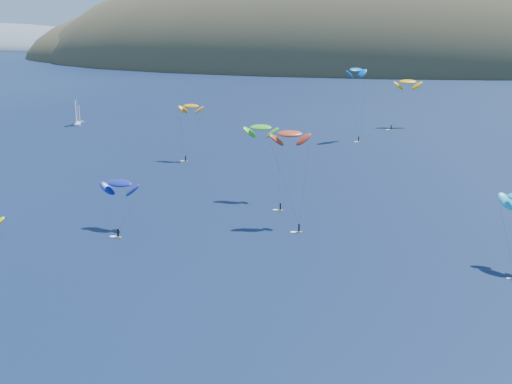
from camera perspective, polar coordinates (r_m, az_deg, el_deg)
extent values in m
ellipsoid|color=#3D3526|center=(622.04, 9.95, 9.05)|extent=(600.00, 300.00, 210.00)
ellipsoid|color=#3D3526|center=(670.44, -4.04, 10.09)|extent=(340.00, 240.00, 120.00)
ellipsoid|color=slate|center=(859.14, -15.24, 10.93)|extent=(240.00, 180.00, 44.00)
cube|color=white|center=(294.08, -14.07, 5.31)|extent=(4.43, 7.88, 0.92)
cylinder|color=white|center=(293.76, -14.10, 6.35)|extent=(0.14, 0.14, 10.69)
cube|color=gold|center=(218.76, -5.65, 2.47)|extent=(1.38, 0.44, 0.08)
cylinder|color=black|center=(218.58, -5.65, 2.69)|extent=(0.32, 0.32, 1.46)
sphere|color=#8C6047|center=(218.40, -5.66, 2.91)|extent=(0.25, 0.25, 0.25)
ellipsoid|color=orange|center=(219.50, -5.23, 6.87)|extent=(7.47, 3.66, 4.11)
cube|color=gold|center=(165.54, 1.96, -1.45)|extent=(1.40, 0.41, 0.08)
cylinder|color=black|center=(165.30, 1.96, -1.16)|extent=(0.33, 0.33, 1.49)
sphere|color=#8C6047|center=(165.07, 1.96, -0.87)|extent=(0.25, 0.25, 0.25)
ellipsoid|color=green|center=(173.18, 0.39, 5.20)|extent=(8.16, 3.85, 4.54)
cube|color=gold|center=(252.25, 8.20, 4.03)|extent=(1.31, 1.37, 0.08)
cylinder|color=black|center=(252.09, 8.21, 4.23)|extent=(0.34, 0.34, 1.57)
sphere|color=#8C6047|center=(251.92, 8.22, 4.44)|extent=(0.26, 0.26, 0.26)
ellipsoid|color=#0059BD|center=(253.61, 8.02, 9.66)|extent=(9.21, 9.47, 5.03)
cube|color=gold|center=(149.92, 3.46, -3.21)|extent=(1.50, 0.73, 0.08)
cylinder|color=black|center=(149.64, 3.46, -2.88)|extent=(0.34, 0.34, 1.55)
sphere|color=#8C6047|center=(149.38, 3.47, -2.55)|extent=(0.26, 0.26, 0.26)
ellipsoid|color=#B3321A|center=(152.20, 2.74, 4.68)|extent=(8.98, 5.62, 4.65)
cube|color=gold|center=(149.07, -10.96, -3.56)|extent=(1.54, 0.66, 0.08)
cylinder|color=black|center=(148.79, -10.98, -3.22)|extent=(0.35, 0.35, 1.59)
sphere|color=#8C6047|center=(148.51, -11.00, -2.88)|extent=(0.27, 0.27, 0.27)
ellipsoid|color=navy|center=(153.61, -10.85, 0.70)|extent=(9.21, 5.36, 4.84)
cube|color=gold|center=(278.73, 10.76, 4.93)|extent=(1.56, 0.66, 0.08)
cylinder|color=black|center=(278.57, 10.76, 5.12)|extent=(0.35, 0.35, 1.61)
sphere|color=#8C6047|center=(278.42, 10.77, 5.31)|extent=(0.27, 0.27, 0.27)
ellipsoid|color=#F0A103|center=(286.21, 12.06, 8.63)|extent=(10.87, 6.26, 5.73)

